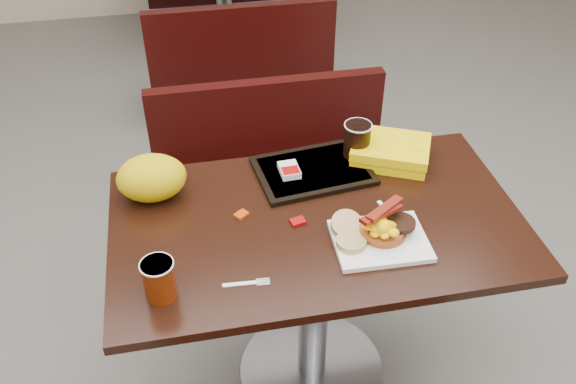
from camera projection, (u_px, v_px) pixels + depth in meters
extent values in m
cube|color=slate|center=(311.00, 372.00, 2.27)|extent=(6.00, 7.00, 0.01)
cube|color=white|center=(380.00, 241.00, 1.72)|extent=(0.27, 0.21, 0.02)
cylinder|color=#9A4419|center=(383.00, 229.00, 1.73)|extent=(0.15, 0.15, 0.03)
cylinder|color=black|center=(401.00, 223.00, 1.72)|extent=(0.11, 0.11, 0.01)
ellipsoid|color=#FFBD05|center=(383.00, 228.00, 1.68)|extent=(0.09, 0.08, 0.04)
cylinder|color=tan|center=(351.00, 242.00, 1.69)|extent=(0.09, 0.09, 0.02)
cylinder|color=tan|center=(346.00, 224.00, 1.73)|extent=(0.09, 0.09, 0.05)
cylinder|color=#8C2A05|center=(159.00, 280.00, 1.54)|extent=(0.09, 0.09, 0.11)
cube|color=white|center=(392.00, 216.00, 1.81)|extent=(0.05, 0.15, 0.00)
cube|color=#B73207|center=(241.00, 215.00, 1.81)|extent=(0.05, 0.05, 0.01)
cube|color=#8C0504|center=(298.00, 222.00, 1.79)|extent=(0.05, 0.04, 0.01)
cube|color=black|center=(313.00, 171.00, 1.98)|extent=(0.39, 0.30, 0.02)
cube|color=silver|center=(289.00, 170.00, 1.95)|extent=(0.06, 0.08, 0.02)
cylinder|color=black|center=(357.00, 140.00, 1.99)|extent=(0.10, 0.10, 0.12)
cube|color=yellow|center=(390.00, 152.00, 2.02)|extent=(0.30, 0.27, 0.07)
ellipsoid|color=#DFB307|center=(152.00, 178.00, 1.84)|extent=(0.23, 0.18, 0.14)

